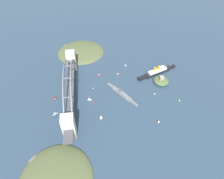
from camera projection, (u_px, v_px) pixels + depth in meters
ground_plane at (72, 96)px, 381.65m from camera, size 1400.00×1400.00×0.00m
harbor_arch_bridge at (70, 87)px, 364.66m from camera, size 246.86×19.80×63.35m
headland_west_shore at (80, 52)px, 500.98m from camera, size 115.96×119.49×20.90m
headland_east_shore at (55, 179)px, 263.17m from camera, size 110.80×102.52×19.59m
ocean_liner at (157, 72)px, 431.08m from camera, size 43.49×97.45×18.50m
naval_cruiser at (122, 94)px, 382.78m from camera, size 72.69×50.60×16.51m
fort_island_mid_harbor at (161, 81)px, 408.19m from camera, size 33.40×31.55×16.96m
seaplane_taxiing_near_bridge at (55, 114)px, 344.77m from camera, size 8.33×10.91×5.23m
seaplane_second_in_formation at (54, 98)px, 374.38m from camera, size 8.95×8.50×4.91m
small_boat_0 at (155, 94)px, 383.96m from camera, size 9.32×5.68×2.41m
small_boat_1 at (93, 89)px, 396.78m from camera, size 7.52×4.31×1.86m
small_boat_2 at (126, 65)px, 453.31m from camera, size 5.61×6.04×6.54m
small_boat_3 at (101, 117)px, 336.96m from camera, size 7.98×7.62×10.69m
small_boat_4 at (118, 74)px, 431.49m from camera, size 10.33×9.73×1.91m
small_boat_5 at (89, 99)px, 371.09m from camera, size 5.22×8.39×8.35m
small_boat_6 at (159, 121)px, 331.76m from camera, size 4.74×5.80×7.04m
small_boat_7 at (99, 75)px, 429.99m from camera, size 1.90×8.42×2.13m
small_boat_8 at (179, 101)px, 370.58m from camera, size 10.84×2.80×2.38m
channel_marker_buoy at (94, 103)px, 367.15m from camera, size 2.20×2.20×2.75m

